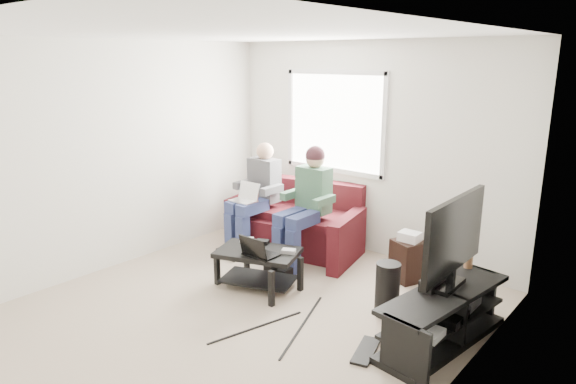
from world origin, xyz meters
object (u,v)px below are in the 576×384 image
at_px(tv_stand, 443,320).
at_px(tv, 454,237).
at_px(subwoofer, 387,289).
at_px(end_table, 408,258).
at_px(sofa, 296,224).
at_px(coffee_table, 258,260).

relative_size(tv_stand, tv, 1.36).
xyz_separation_m(tv_stand, subwoofer, (-0.61, 0.13, 0.05)).
xyz_separation_m(tv_stand, end_table, (-0.84, 0.99, 0.04)).
bearing_deg(tv, sofa, 159.99).
xyz_separation_m(coffee_table, tv_stand, (1.97, 0.22, -0.10)).
xyz_separation_m(coffee_table, end_table, (1.14, 1.21, -0.06)).
relative_size(sofa, subwoofer, 3.76).
bearing_deg(end_table, coffee_table, -133.34).
height_order(coffee_table, tv_stand, tv_stand).
bearing_deg(sofa, subwoofer, -25.18).
bearing_deg(subwoofer, tv_stand, -12.00).
bearing_deg(tv, end_table, 133.13).
bearing_deg(tv, subwoofer, 177.13).
distance_m(sofa, end_table, 1.59).
xyz_separation_m(tv, subwoofer, (-0.61, 0.03, -0.67)).
relative_size(sofa, tv_stand, 1.33).
xyz_separation_m(tv, end_table, (-0.83, 0.89, -0.69)).
height_order(sofa, tv_stand, sofa).
xyz_separation_m(tv_stand, tv, (-0.00, 0.10, 0.72)).
height_order(coffee_table, end_table, end_table).
distance_m(sofa, tv, 2.65).
xyz_separation_m(sofa, tv_stand, (2.43, -0.98, -0.10)).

